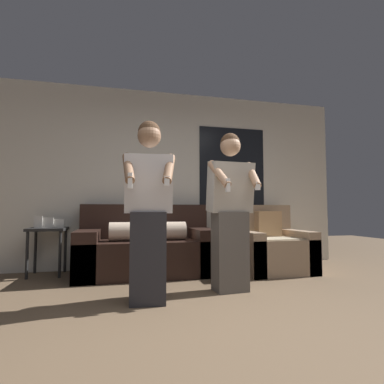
# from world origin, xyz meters

# --- Properties ---
(ground_plane) EXTENTS (14.00, 14.00, 0.00)m
(ground_plane) POSITION_xyz_m (0.00, 0.00, 0.00)
(ground_plane) COLOR brown
(wall_back) EXTENTS (5.59, 0.07, 2.70)m
(wall_back) POSITION_xyz_m (0.02, 2.75, 1.35)
(wall_back) COLOR beige
(wall_back) RESTS_ON ground_plane
(couch) EXTENTS (1.79, 0.90, 0.94)m
(couch) POSITION_xyz_m (-0.37, 2.27, 0.33)
(couch) COLOR black
(couch) RESTS_ON ground_plane
(armchair) EXTENTS (0.95, 0.93, 0.93)m
(armchair) POSITION_xyz_m (1.35, 2.10, 0.32)
(armchair) COLOR #937A60
(armchair) RESTS_ON ground_plane
(side_table) EXTENTS (0.46, 0.45, 0.77)m
(side_table) POSITION_xyz_m (-1.66, 2.47, 0.53)
(side_table) COLOR black
(side_table) RESTS_ON ground_plane
(person_left) EXTENTS (0.50, 0.51, 1.69)m
(person_left) POSITION_xyz_m (-0.47, 0.95, 0.86)
(person_left) COLOR #28282D
(person_left) RESTS_ON ground_plane
(person_right) EXTENTS (0.52, 0.50, 1.69)m
(person_right) POSITION_xyz_m (0.42, 1.19, 0.85)
(person_right) COLOR #56514C
(person_right) RESTS_ON ground_plane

